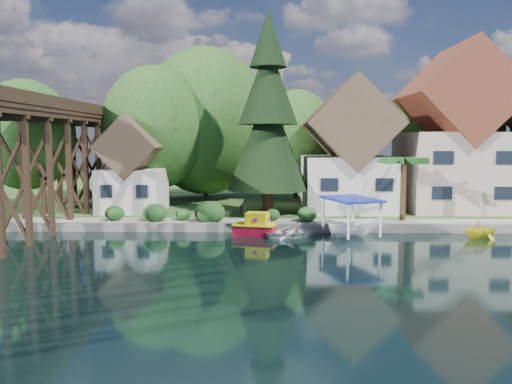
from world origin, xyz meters
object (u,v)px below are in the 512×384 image
conifer (268,117)px  palm_tree (404,162)px  house_left (349,155)px  shed (132,171)px  tugboat (255,226)px  boat_yellow (481,228)px  boat_canopy (351,220)px  house_center (455,140)px  trestle_bridge (14,156)px  boat_white_a (292,231)px

conifer → palm_tree: size_ratio=3.25×
house_left → shed: house_left is taller
shed → palm_tree: shed is taller
house_left → tugboat: bearing=-130.1°
house_left → tugboat: size_ratio=3.55×
boat_yellow → palm_tree: bearing=32.8°
house_left → boat_canopy: bearing=-98.0°
house_left → conifer: (-6.82, -2.80, 3.02)m
palm_tree → boat_yellow: size_ratio=1.94×
house_center → boat_canopy: (-10.35, -10.17, -5.30)m
shed → palm_tree: (20.99, -4.59, 0.95)m
trestle_bridge → house_left: bearing=25.2°
house_center → boat_canopy: 15.44m
boat_yellow → house_center: bearing=-26.4°
palm_tree → boat_canopy: size_ratio=1.03×
tugboat → boat_yellow: tugboat is taller
house_center → conifer: 16.26m
palm_tree → tugboat: bearing=-164.2°
trestle_bridge → palm_tree: 26.43m
house_left → palm_tree: bearing=-63.8°
conifer → boat_white_a: bearing=-77.1°
trestle_bridge → tugboat: trestle_bridge is taller
trestle_bridge → boat_canopy: bearing=3.1°
boat_white_a → boat_yellow: size_ratio=1.42×
house_left → palm_tree: 6.80m
tugboat → boat_white_a: (2.43, -0.57, -0.24)m
boat_white_a → conifer: bearing=-3.0°
trestle_bridge → conifer: conifer is taller
palm_tree → house_center: bearing=47.6°
trestle_bridge → shed: trestle_bridge is taller
boat_yellow → boat_white_a: bearing=73.8°
house_center → tugboat: bearing=-150.0°
tugboat → conifer: bearing=82.4°
shed → conifer: bearing=-6.6°
house_center → tugboat: (-16.67, -9.61, -5.80)m
house_center → house_left: bearing=-176.8°
trestle_bridge → boat_canopy: trestle_bridge is taller
shed → boat_white_a: shed is taller
tugboat → boat_white_a: size_ratio=0.87×
boat_canopy → conifer: bearing=128.6°
conifer → house_center: bearing=11.8°
trestle_bridge → conifer: (16.18, 8.03, 2.81)m
shed → conifer: (11.18, -1.30, 4.33)m
house_center → boat_white_a: size_ratio=3.88×
trestle_bridge → tugboat: bearing=6.4°
shed → boat_white_a: size_ratio=2.19×
conifer → palm_tree: (9.82, -3.29, -3.38)m
boat_canopy → boat_yellow: boat_canopy is taller
boat_white_a → boat_canopy: bearing=-105.7°
shed → boat_yellow: 26.63m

